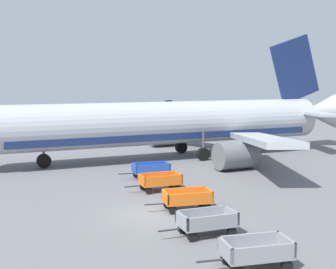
{
  "coord_description": "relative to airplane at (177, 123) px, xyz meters",
  "views": [
    {
      "loc": [
        -2.48,
        -22.31,
        6.87
      ],
      "look_at": [
        2.42,
        10.82,
        2.8
      ],
      "focal_mm": 48.12,
      "sensor_mm": 36.0,
      "label": 1
    }
  ],
  "objects": [
    {
      "name": "airplane",
      "position": [
        0.0,
        0.0,
        0.0
      ],
      "size": [
        37.11,
        30.09,
        11.34
      ],
      "color": "#B2B7BC",
      "rests_on": "ground"
    },
    {
      "name": "baggage_cart_far_end",
      "position": [
        -3.22,
        -8.07,
        -2.45
      ],
      "size": [
        3.62,
        1.76,
        1.07
      ],
      "color": "#234CB2",
      "rests_on": "ground"
    },
    {
      "name": "baggage_cart_third_in_row",
      "position": [
        -2.16,
        -16.08,
        -2.45
      ],
      "size": [
        3.61,
        1.64,
        1.07
      ],
      "color": "orange",
      "rests_on": "ground"
    },
    {
      "name": "baggage_cart_nearest",
      "position": [
        -1.04,
        -23.71,
        -2.45
      ],
      "size": [
        3.6,
        1.63,
        1.07
      ],
      "color": "gray",
      "rests_on": "ground"
    },
    {
      "name": "baggage_cart_fourth_in_row",
      "position": [
        -3.04,
        -11.74,
        -2.45
      ],
      "size": [
        3.63,
        1.92,
        1.07
      ],
      "color": "orange",
      "rests_on": "ground"
    },
    {
      "name": "baggage_cart_second_in_row",
      "position": [
        -2.02,
        -20.01,
        -2.45
      ],
      "size": [
        3.63,
        1.89,
        1.07
      ],
      "color": "gray",
      "rests_on": "ground"
    },
    {
      "name": "ground_plane",
      "position": [
        -4.07,
        -16.6,
        -3.05
      ],
      "size": [
        220.0,
        220.0,
        0.0
      ],
      "primitive_type": "plane",
      "color": "slate"
    }
  ]
}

